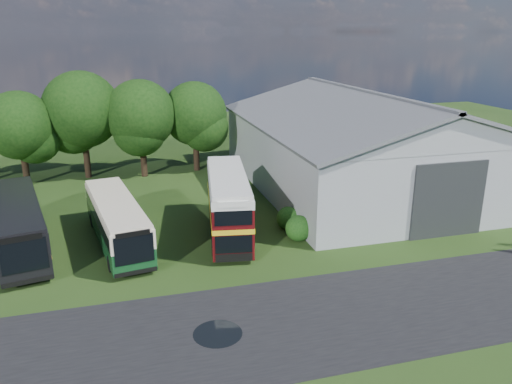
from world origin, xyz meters
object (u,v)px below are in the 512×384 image
object	(u,v)px
storage_shed	(363,138)
bus_green_single	(117,221)
bus_maroon_double	(228,204)
bus_dark_single	(18,224)

from	to	relation	value
storage_shed	bus_green_single	xyz separation A→B (m)	(-20.56, -7.60, -2.62)
bus_maroon_double	storage_shed	bearing A→B (deg)	39.17
bus_maroon_double	bus_dark_single	xyz separation A→B (m)	(-12.79, 1.00, -0.41)
bus_green_single	bus_maroon_double	size ratio (longest dim) A/B	1.09
bus_maroon_double	bus_dark_single	size ratio (longest dim) A/B	0.85
bus_green_single	bus_maroon_double	distance (m)	7.06
bus_dark_single	bus_green_single	bearing A→B (deg)	-18.95
storage_shed	bus_dark_single	distance (m)	27.31
bus_green_single	bus_dark_single	xyz separation A→B (m)	(-5.75, 0.71, 0.11)
bus_green_single	bus_dark_single	size ratio (longest dim) A/B	0.93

